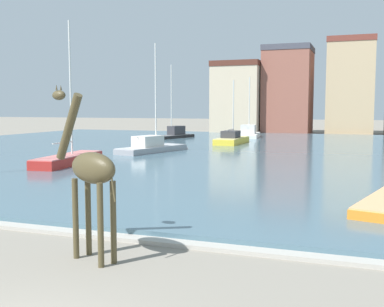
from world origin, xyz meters
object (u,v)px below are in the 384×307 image
(giraffe_statue, at_px, (90,171))
(sailboat_black, at_px, (172,136))
(sailboat_red, at_px, (74,160))
(sailboat_grey, at_px, (156,148))
(sailboat_white, at_px, (249,134))
(sailboat_yellow, at_px, (233,140))

(giraffe_statue, height_order, sailboat_black, sailboat_black)
(giraffe_statue, distance_m, sailboat_black, 44.03)
(giraffe_statue, relative_size, sailboat_red, 0.48)
(sailboat_grey, relative_size, sailboat_white, 1.12)
(sailboat_red, bearing_deg, sailboat_yellow, 74.71)
(sailboat_white, height_order, sailboat_red, sailboat_red)
(sailboat_yellow, distance_m, sailboat_black, 10.34)
(giraffe_statue, xyz_separation_m, sailboat_grey, (-9.49, 25.27, -1.76))
(sailboat_yellow, bearing_deg, sailboat_white, 94.01)
(sailboat_yellow, relative_size, sailboat_white, 0.88)
(giraffe_statue, bearing_deg, sailboat_black, 109.41)
(sailboat_black, bearing_deg, sailboat_white, 32.32)
(sailboat_yellow, xyz_separation_m, sailboat_white, (-0.73, 10.45, 0.03))
(sailboat_yellow, distance_m, sailboat_white, 10.48)
(sailboat_black, height_order, sailboat_white, sailboat_black)
(sailboat_red, bearing_deg, giraffe_statue, -54.93)
(sailboat_grey, distance_m, sailboat_yellow, 11.55)
(sailboat_black, xyz_separation_m, sailboat_white, (8.15, 5.16, 0.02))
(sailboat_grey, bearing_deg, sailboat_yellow, 71.08)
(sailboat_yellow, bearing_deg, sailboat_red, -105.29)
(giraffe_statue, distance_m, sailboat_red, 19.67)
(sailboat_grey, distance_m, sailboat_black, 17.02)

